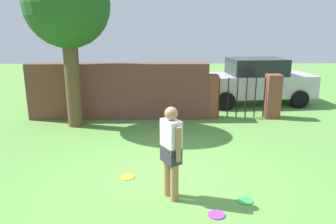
% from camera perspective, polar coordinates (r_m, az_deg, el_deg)
% --- Properties ---
extents(ground_plane, '(40.00, 40.00, 0.00)m').
position_cam_1_polar(ground_plane, '(6.53, -0.00, -11.30)').
color(ground_plane, '#568C3D').
extents(brick_wall, '(5.66, 0.50, 1.76)m').
position_cam_1_polar(brick_wall, '(10.44, -8.65, 3.64)').
color(brick_wall, brown).
rests_on(brick_wall, ground).
extents(tree, '(2.36, 2.36, 4.63)m').
position_cam_1_polar(tree, '(9.71, -17.30, 17.13)').
color(tree, brown).
rests_on(tree, ground).
extents(person, '(0.37, 0.48, 1.62)m').
position_cam_1_polar(person, '(5.44, 0.54, -6.49)').
color(person, '#9E704C').
rests_on(person, ground).
extents(fence_gate, '(2.44, 0.44, 1.40)m').
position_cam_1_polar(fence_gate, '(10.68, 12.80, 2.70)').
color(fence_gate, brown).
rests_on(fence_gate, ground).
extents(car, '(4.34, 2.23, 1.72)m').
position_cam_1_polar(car, '(12.77, 15.08, 5.25)').
color(car, '#B7B7BC').
rests_on(car, ground).
extents(frisbee_purple, '(0.27, 0.27, 0.02)m').
position_cam_1_polar(frisbee_purple, '(5.40, 8.48, -17.41)').
color(frisbee_purple, purple).
rests_on(frisbee_purple, ground).
extents(frisbee_yellow, '(0.27, 0.27, 0.02)m').
position_cam_1_polar(frisbee_yellow, '(6.55, -7.11, -11.27)').
color(frisbee_yellow, yellow).
rests_on(frisbee_yellow, ground).
extents(frisbee_green, '(0.27, 0.27, 0.02)m').
position_cam_1_polar(frisbee_green, '(5.86, 13.32, -14.93)').
color(frisbee_green, green).
rests_on(frisbee_green, ground).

